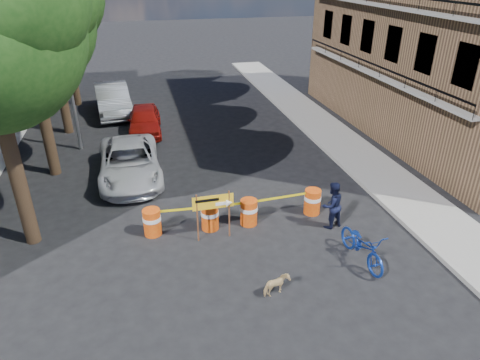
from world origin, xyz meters
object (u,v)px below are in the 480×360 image
dog (276,286)px  barrel_far_left (152,222)px  bicycle (365,231)px  suv_white (130,162)px  barrel_far_right (312,201)px  pedestrian (332,205)px  sedan_silver (113,99)px  barrel_mid_right (249,212)px  sedan_red (144,120)px  detour_sign (218,205)px  barrel_mid_left (210,216)px

dog → barrel_far_left: bearing=20.3°
bicycle → suv_white: 9.66m
barrel_far_right → pedestrian: (0.26, -0.95, 0.34)m
sedan_silver → barrel_mid_right: bearing=-77.0°
barrel_far_left → sedan_red: bearing=89.0°
detour_sign → pedestrian: 3.74m
detour_sign → dog: 3.22m
suv_white → barrel_far_right: bearing=-36.4°
barrel_mid_left → detour_sign: bearing=-74.0°
pedestrian → dog: 3.90m
dog → sedan_red: 13.43m
dog → sedan_red: (-2.81, 13.13, 0.38)m
sedan_red → barrel_mid_right: bearing=-70.3°
barrel_far_right → sedan_silver: (-6.93, 13.12, 0.36)m
barrel_mid_right → suv_white: (-3.78, 4.47, 0.24)m
detour_sign → sedan_silver: size_ratio=0.32×
pedestrian → sedan_red: (-5.56, 10.41, -0.13)m
barrel_mid_left → bicycle: bearing=-34.6°
dog → suv_white: size_ratio=0.14×
suv_white → barrel_mid_left: bearing=-62.1°
barrel_mid_left → bicycle: (3.98, -2.74, 0.58)m
barrel_far_right → suv_white: 7.47m
barrel_mid_right → suv_white: 5.85m
detour_sign → barrel_mid_right: bearing=25.7°
barrel_mid_right → sedan_silver: (-4.61, 13.28, 0.36)m
barrel_far_left → bicycle: bicycle is taller
barrel_far_left → suv_white: suv_white is taller
detour_sign → suv_white: detour_sign is taller
pedestrian → suv_white: size_ratio=0.32×
barrel_far_left → barrel_mid_left: (1.85, -0.11, 0.00)m
barrel_far_left → suv_white: 4.39m
barrel_far_right → detour_sign: bearing=-168.1°
barrel_far_left → suv_white: bearing=98.2°
barrel_mid_left → sedan_red: bearing=99.9°
sedan_silver → sedan_red: bearing=-72.1°
barrel_far_right → detour_sign: detour_sign is taller
barrel_mid_left → sedan_red: (-1.68, 9.60, 0.21)m
bicycle → suv_white: bearing=126.6°
barrel_far_left → pedestrian: 5.82m
barrel_mid_left → detour_sign: 0.95m
pedestrian → sedan_silver: 15.80m
bicycle → dog: size_ratio=2.96×
bicycle → sedan_silver: (-7.28, 16.00, -0.22)m
barrel_far_left → suv_white: size_ratio=0.18×
barrel_far_left → sedan_red: sedan_red is taller
suv_white → dog: bearing=-66.8°
sedan_red → sedan_silver: 4.00m
pedestrian → sedan_red: pedestrian is taller
barrel_mid_left → bicycle: 4.87m
dog → sedan_silver: (-4.44, 16.78, 0.53)m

